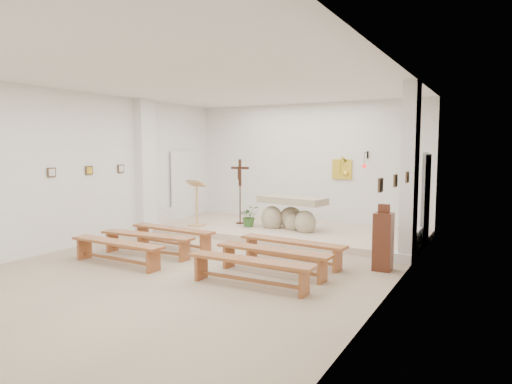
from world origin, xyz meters
The scene contains 29 objects.
ground centered at (0.00, 0.00, 0.00)m, with size 7.00×10.00×0.00m, color #C1AF8B.
wall_left centered at (-3.49, 0.00, 1.75)m, with size 0.02×10.00×3.50m, color white.
wall_right centered at (3.49, 0.00, 1.75)m, with size 0.02×10.00×3.50m, color white.
wall_back centered at (0.00, 4.99, 1.75)m, with size 7.00×0.02×3.50m, color white.
ceiling centered at (0.00, 0.00, 3.49)m, with size 7.00×10.00×0.02m, color silver.
sanctuary_platform centered at (0.00, 3.50, 0.07)m, with size 6.98×3.00×0.15m, color beige.
pilaster_left centered at (-3.37, 2.00, 1.75)m, with size 0.26×0.55×3.50m, color white.
pilaster_right centered at (3.37, 2.00, 1.75)m, with size 0.26×0.55×3.50m, color white.
gold_wall_relief centered at (1.05, 4.96, 1.65)m, with size 0.55×0.04×0.55m, color yellow.
sanctuary_lamp centered at (1.75, 4.71, 1.81)m, with size 0.11×0.36×0.44m.
station_frame_left_front centered at (-3.47, -0.80, 1.72)m, with size 0.03×0.20×0.20m, color #45311E.
station_frame_left_mid centered at (-3.47, 0.20, 1.72)m, with size 0.03×0.20×0.20m, color #45311E.
station_frame_left_rear centered at (-3.47, 1.20, 1.72)m, with size 0.03×0.20×0.20m, color #45311E.
station_frame_right_front centered at (3.47, -0.80, 1.72)m, with size 0.03×0.20×0.20m, color #45311E.
station_frame_right_mid centered at (3.47, 0.20, 1.72)m, with size 0.03×0.20×0.20m, color #45311E.
station_frame_right_rear centered at (3.47, 1.20, 1.72)m, with size 0.03×0.20×0.20m, color #45311E.
radiator_left centered at (-3.43, 2.70, 0.27)m, with size 0.10×0.85×0.52m, color silver.
radiator_right centered at (3.43, 2.70, 0.27)m, with size 0.10×0.85×0.52m, color silver.
altar centered at (0.23, 3.40, 0.50)m, with size 1.88×1.00×0.92m.
lectern centered at (-2.19, 2.62, 0.77)m, with size 0.47×0.41×1.26m.
crucifix_stand centered at (-1.38, 3.53, 1.18)m, with size 0.54×0.23×1.78m.
potted_plant centered at (-0.90, 3.22, 0.43)m, with size 0.51×0.44×0.57m, color #305E25.
donation_pedestal centered at (3.10, 1.09, 0.54)m, with size 0.33×0.33×1.22m.
bench_left_front centered at (-1.46, 0.70, 0.35)m, with size 2.21×0.52×0.46m.
bench_right_front centered at (1.46, 0.70, 0.35)m, with size 2.21×0.55×0.46m.
bench_left_second centered at (-1.46, -0.13, 0.35)m, with size 2.20×0.44×0.46m.
bench_right_second centered at (1.46, -0.13, 0.35)m, with size 2.21×0.46×0.46m.
bench_left_third centered at (-1.46, -0.97, 0.35)m, with size 2.20×0.46×0.46m.
bench_right_third centered at (1.46, -0.97, 0.35)m, with size 2.19×0.36×0.46m.
Camera 1 is at (4.98, -7.22, 2.24)m, focal length 32.00 mm.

